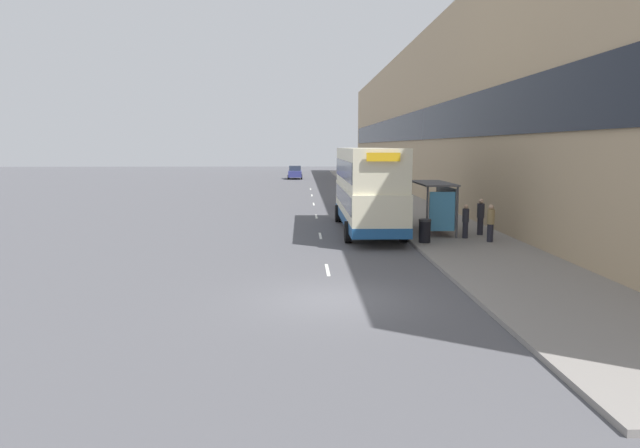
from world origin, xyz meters
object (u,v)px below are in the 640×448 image
at_px(double_decker_bus_near, 367,188).
at_px(pedestrian_2, 491,223).
at_px(car_1, 353,196).
at_px(bus_shelter, 438,198).
at_px(pedestrian_1, 466,221).
at_px(car_0, 295,172).
at_px(litter_bin, 425,231).
at_px(pedestrian_at_shelter, 481,217).

distance_m(double_decker_bus_near, pedestrian_2, 6.72).
distance_m(double_decker_bus_near, car_1, 11.89).
xyz_separation_m(bus_shelter, pedestrian_2, (1.75, -2.72, -0.87)).
bearing_deg(car_1, double_decker_bus_near, -91.54).
height_order(car_1, pedestrian_1, pedestrian_1).
height_order(car_0, pedestrian_2, pedestrian_2).
xyz_separation_m(bus_shelter, car_0, (-7.58, 50.09, -1.00)).
bearing_deg(double_decker_bus_near, bus_shelter, -24.83).
bearing_deg(bus_shelter, pedestrian_2, -57.26).
xyz_separation_m(double_decker_bus_near, car_0, (-4.28, 48.56, -1.41)).
bearing_deg(pedestrian_2, litter_bin, -178.39).
relative_size(double_decker_bus_near, litter_bin, 10.75).
xyz_separation_m(pedestrian_1, litter_bin, (-2.16, -1.16, -0.28)).
height_order(double_decker_bus_near, car_0, double_decker_bus_near).
relative_size(pedestrian_at_shelter, pedestrian_1, 1.10).
distance_m(car_0, pedestrian_at_shelter, 51.65).
bearing_deg(car_0, car_1, 97.13).
relative_size(pedestrian_1, litter_bin, 1.51).
relative_size(bus_shelter, car_0, 0.96).
xyz_separation_m(bus_shelter, double_decker_bus_near, (-3.30, 1.53, 0.41)).
height_order(car_1, litter_bin, car_1).
bearing_deg(pedestrian_2, pedestrian_at_shelter, 84.65).
relative_size(car_0, pedestrian_2, 2.60).
height_order(car_0, pedestrian_at_shelter, pedestrian_at_shelter).
relative_size(pedestrian_at_shelter, pedestrian_2, 1.03).
bearing_deg(pedestrian_1, pedestrian_at_shelter, 43.89).
bearing_deg(litter_bin, double_decker_bus_near, 115.60).
xyz_separation_m(double_decker_bus_near, pedestrian_2, (5.05, -4.25, -1.28)).
relative_size(bus_shelter, litter_bin, 4.00).
height_order(pedestrian_at_shelter, pedestrian_1, pedestrian_at_shelter).
xyz_separation_m(double_decker_bus_near, pedestrian_at_shelter, (5.24, -2.20, -1.25)).
bearing_deg(car_0, pedestrian_1, 99.35).
height_order(pedestrian_at_shelter, litter_bin, pedestrian_at_shelter).
height_order(double_decker_bus_near, pedestrian_2, double_decker_bus_near).
distance_m(pedestrian_1, pedestrian_2, 1.35).
bearing_deg(pedestrian_1, bus_shelter, 119.57).
distance_m(bus_shelter, pedestrian_2, 3.35).
bearing_deg(pedestrian_at_shelter, car_1, 109.37).
bearing_deg(car_0, pedestrian_2, 100.02).
bearing_deg(car_0, double_decker_bus_near, 95.04).
distance_m(double_decker_bus_near, pedestrian_at_shelter, 5.82).
bearing_deg(bus_shelter, litter_bin, -113.55).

